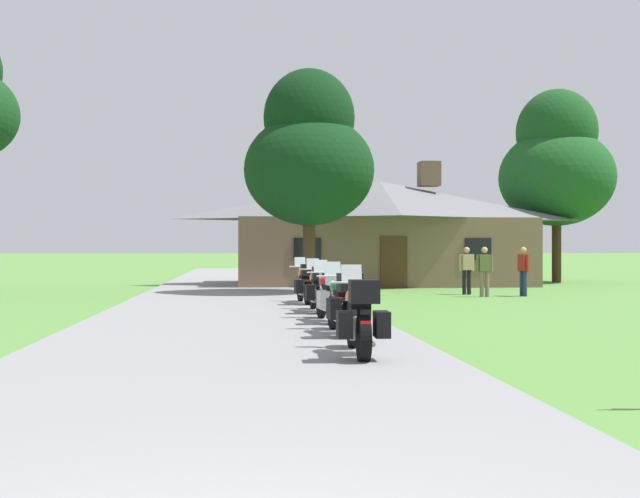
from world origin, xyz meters
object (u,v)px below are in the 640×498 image
(motorcycle_orange_nearest_to_camera, at_px, (359,318))
(tree_by_lodge_front, at_px, (309,155))
(bystander_olive_shirt_beside_signpost, at_px, (485,269))
(tree_right_of_lodge, at_px, (557,164))
(motorcycle_orange_farthest_in_row, at_px, (306,284))
(motorcycle_green_second_in_row, at_px, (344,304))
(bystander_red_shirt_by_tree, at_px, (523,269))
(motorcycle_orange_fourth_in_row, at_px, (318,290))
(motorcycle_red_third_in_row, at_px, (331,296))
(bystander_tan_shirt_near_lodge, at_px, (467,268))

(motorcycle_orange_nearest_to_camera, relative_size, tree_by_lodge_front, 0.26)
(bystander_olive_shirt_beside_signpost, relative_size, tree_right_of_lodge, 0.18)
(bystander_olive_shirt_beside_signpost, bearing_deg, motorcycle_orange_farthest_in_row, 31.21)
(motorcycle_orange_nearest_to_camera, relative_size, motorcycle_green_second_in_row, 1.00)
(motorcycle_orange_farthest_in_row, distance_m, tree_right_of_lodge, 19.87)
(motorcycle_orange_nearest_to_camera, xyz_separation_m, bystander_olive_shirt_beside_signpost, (6.40, 13.95, 0.32))
(motorcycle_green_second_in_row, xyz_separation_m, bystander_red_shirt_by_tree, (7.67, 11.38, 0.32))
(motorcycle_orange_fourth_in_row, distance_m, tree_by_lodge_front, 9.52)
(tree_by_lodge_front, distance_m, tree_right_of_lodge, 15.19)
(motorcycle_red_third_in_row, distance_m, tree_right_of_lodge, 23.98)
(motorcycle_orange_nearest_to_camera, height_order, bystander_olive_shirt_beside_signpost, bystander_olive_shirt_beside_signpost)
(motorcycle_orange_fourth_in_row, distance_m, bystander_red_shirt_by_tree, 9.96)
(tree_by_lodge_front, relative_size, tree_right_of_lodge, 0.86)
(motorcycle_orange_nearest_to_camera, distance_m, bystander_red_shirt_by_tree, 16.16)
(bystander_tan_shirt_near_lodge, bearing_deg, motorcycle_orange_fourth_in_row, -135.66)
(motorcycle_orange_fourth_in_row, xyz_separation_m, tree_right_of_lodge, (13.22, 16.80, 5.06))
(bystander_tan_shirt_near_lodge, xyz_separation_m, bystander_olive_shirt_beside_signpost, (0.21, -1.32, 0.00))
(motorcycle_red_third_in_row, distance_m, bystander_red_shirt_by_tree, 11.78)
(motorcycle_orange_fourth_in_row, bearing_deg, bystander_tan_shirt_near_lodge, 49.51)
(bystander_red_shirt_by_tree, xyz_separation_m, tree_by_lodge_front, (-7.08, 2.05, 4.01))
(bystander_tan_shirt_near_lodge, xyz_separation_m, tree_right_of_lodge, (7.22, 9.26, 4.74))
(bystander_tan_shirt_near_lodge, relative_size, bystander_red_shirt_by_tree, 1.00)
(motorcycle_orange_nearest_to_camera, relative_size, motorcycle_red_third_in_row, 1.00)
(motorcycle_green_second_in_row, bearing_deg, motorcycle_orange_fourth_in_row, 85.20)
(motorcycle_orange_farthest_in_row, xyz_separation_m, bystander_olive_shirt_beside_signpost, (6.27, 3.30, 0.32))
(motorcycle_orange_fourth_in_row, xyz_separation_m, motorcycle_orange_farthest_in_row, (-0.06, 2.91, 0.00))
(motorcycle_orange_farthest_in_row, relative_size, tree_right_of_lodge, 0.23)
(motorcycle_orange_fourth_in_row, xyz_separation_m, tree_by_lodge_front, (0.54, 8.46, 4.33))
(motorcycle_red_third_in_row, distance_m, bystander_olive_shirt_beside_signpost, 10.76)
(motorcycle_green_second_in_row, bearing_deg, bystander_red_shirt_by_tree, 51.74)
(motorcycle_orange_farthest_in_row, bearing_deg, tree_right_of_lodge, 42.04)
(motorcycle_orange_farthest_in_row, bearing_deg, motorcycle_orange_nearest_to_camera, -94.93)
(motorcycle_orange_fourth_in_row, height_order, tree_by_lodge_front, tree_by_lodge_front)
(bystander_tan_shirt_near_lodge, bearing_deg, motorcycle_orange_farthest_in_row, -149.79)
(bystander_olive_shirt_beside_signpost, bearing_deg, motorcycle_red_third_in_row, 58.22)
(motorcycle_green_second_in_row, bearing_deg, motorcycle_red_third_in_row, 84.39)
(motorcycle_orange_nearest_to_camera, height_order, tree_right_of_lodge, tree_right_of_lodge)
(motorcycle_orange_fourth_in_row, height_order, bystander_tan_shirt_near_lodge, bystander_tan_shirt_near_lodge)
(bystander_red_shirt_by_tree, height_order, tree_by_lodge_front, tree_by_lodge_front)
(bystander_tan_shirt_near_lodge, relative_size, bystander_olive_shirt_beside_signpost, 1.00)
(motorcycle_orange_fourth_in_row, bearing_deg, motorcycle_orange_farthest_in_row, 89.23)
(motorcycle_orange_farthest_in_row, height_order, bystander_olive_shirt_beside_signpost, bystander_olive_shirt_beside_signpost)
(motorcycle_green_second_in_row, xyz_separation_m, tree_right_of_lodge, (13.26, 21.76, 5.06))
(bystander_olive_shirt_beside_signpost, distance_m, tree_right_of_lodge, 13.55)
(motorcycle_red_third_in_row, bearing_deg, tree_by_lodge_front, 81.02)
(bystander_olive_shirt_beside_signpost, relative_size, tree_by_lodge_front, 0.21)
(motorcycle_green_second_in_row, relative_size, bystander_red_shirt_by_tree, 1.25)
(motorcycle_green_second_in_row, xyz_separation_m, tree_by_lodge_front, (0.59, 13.42, 4.33))
(bystander_olive_shirt_beside_signpost, distance_m, bystander_red_shirt_by_tree, 1.43)
(motorcycle_orange_nearest_to_camera, distance_m, tree_by_lodge_front, 16.78)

